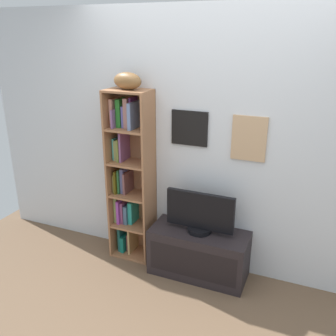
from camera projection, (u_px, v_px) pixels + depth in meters
name	position (u px, v px, depth m)	size (l,w,h in m)	color
back_wall	(212.00, 147.00, 3.31)	(4.80, 0.08, 2.40)	silver
bookshelf	(129.00, 177.00, 3.60)	(0.41, 0.28, 1.69)	#996643
football	(127.00, 81.00, 3.24)	(0.29, 0.15, 0.15)	brown
tv_stand	(199.00, 253.00, 3.45)	(0.90, 0.39, 0.45)	black
television	(200.00, 214.00, 3.31)	(0.63, 0.22, 0.38)	black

